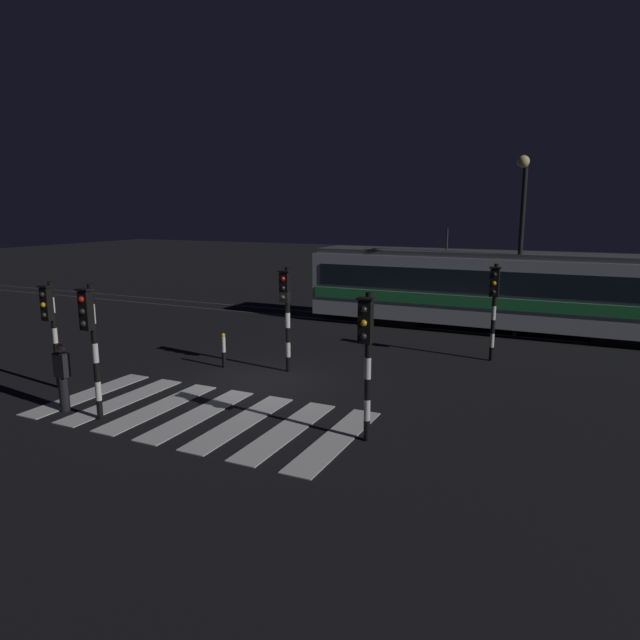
# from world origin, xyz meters

# --- Properties ---
(ground_plane) EXTENTS (120.00, 120.00, 0.00)m
(ground_plane) POSITION_xyz_m (0.00, 0.00, 0.00)
(ground_plane) COLOR black
(rail_near) EXTENTS (80.00, 0.12, 0.03)m
(rail_near) POSITION_xyz_m (0.00, 9.30, 0.01)
(rail_near) COLOR #59595E
(rail_near) RESTS_ON ground
(rail_far) EXTENTS (80.00, 0.12, 0.03)m
(rail_far) POSITION_xyz_m (0.00, 10.73, 0.01)
(rail_far) COLOR #59595E
(rail_far) RESTS_ON ground
(crosswalk_zebra) EXTENTS (8.02, 3.91, 0.02)m
(crosswalk_zebra) POSITION_xyz_m (0.00, -3.10, 0.01)
(crosswalk_zebra) COLOR silver
(crosswalk_zebra) RESTS_ON ground
(traffic_light_corner_near_left) EXTENTS (0.36, 0.42, 3.00)m
(traffic_light_corner_near_left) POSITION_xyz_m (-4.89, -3.11, 1.98)
(traffic_light_corner_near_left) COLOR black
(traffic_light_corner_near_left) RESTS_ON ground
(traffic_light_corner_far_right) EXTENTS (0.36, 0.42, 3.21)m
(traffic_light_corner_far_right) POSITION_xyz_m (5.63, 5.11, 2.12)
(traffic_light_corner_far_right) COLOR black
(traffic_light_corner_far_right) RESTS_ON ground
(traffic_light_median_centre) EXTENTS (0.36, 0.42, 3.23)m
(traffic_light_median_centre) POSITION_xyz_m (0.16, 1.10, 2.13)
(traffic_light_median_centre) COLOR black
(traffic_light_median_centre) RESTS_ON ground
(traffic_light_kerb_mid_left) EXTENTS (0.36, 0.42, 3.26)m
(traffic_light_kerb_mid_left) POSITION_xyz_m (-1.97, -4.42, 2.15)
(traffic_light_kerb_mid_left) COLOR black
(traffic_light_kerb_mid_left) RESTS_ON ground
(traffic_light_corner_near_right) EXTENTS (0.36, 0.42, 3.26)m
(traffic_light_corner_near_right) POSITION_xyz_m (4.27, -2.90, 2.15)
(traffic_light_corner_near_right) COLOR black
(traffic_light_corner_near_right) RESTS_ON ground
(street_lamp_trackside_right) EXTENTS (0.44, 1.21, 6.81)m
(street_lamp_trackside_right) POSITION_xyz_m (5.91, 8.79, 4.35)
(street_lamp_trackside_right) COLOR black
(street_lamp_trackside_right) RESTS_ON ground
(tram) EXTENTS (16.21, 2.58, 4.15)m
(tram) POSITION_xyz_m (5.30, 10.01, 1.75)
(tram) COLOR silver
(tram) RESTS_ON ground
(pedestrian_waiting_at_kerb) EXTENTS (0.36, 0.24, 1.71)m
(pedestrian_waiting_at_kerb) POSITION_xyz_m (-3.19, -4.28, 0.88)
(pedestrian_waiting_at_kerb) COLOR black
(pedestrian_waiting_at_kerb) RESTS_ON ground
(bollard_island_edge) EXTENTS (0.12, 0.12, 1.11)m
(bollard_island_edge) POSITION_xyz_m (-1.90, 0.71, 0.56)
(bollard_island_edge) COLOR black
(bollard_island_edge) RESTS_ON ground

